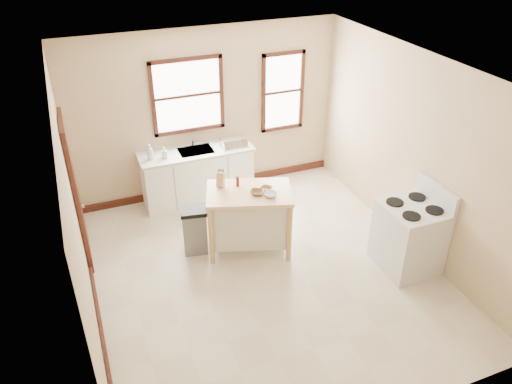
# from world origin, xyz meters

# --- Properties ---
(floor) EXTENTS (5.00, 5.00, 0.00)m
(floor) POSITION_xyz_m (0.00, 0.00, 0.00)
(floor) COLOR beige
(floor) RESTS_ON ground
(ceiling) EXTENTS (5.00, 5.00, 0.00)m
(ceiling) POSITION_xyz_m (0.00, 0.00, 2.80)
(ceiling) COLOR white
(ceiling) RESTS_ON ground
(wall_back) EXTENTS (4.50, 0.04, 2.80)m
(wall_back) POSITION_xyz_m (0.00, 2.50, 1.40)
(wall_back) COLOR #C7B383
(wall_back) RESTS_ON ground
(wall_left) EXTENTS (0.04, 5.00, 2.80)m
(wall_left) POSITION_xyz_m (-2.25, 0.00, 1.40)
(wall_left) COLOR #C7B383
(wall_left) RESTS_ON ground
(wall_right) EXTENTS (0.04, 5.00, 2.80)m
(wall_right) POSITION_xyz_m (2.25, 0.00, 1.40)
(wall_right) COLOR #C7B383
(wall_right) RESTS_ON ground
(window_main) EXTENTS (1.17, 0.06, 1.22)m
(window_main) POSITION_xyz_m (-0.30, 2.48, 1.75)
(window_main) COLOR #36170E
(window_main) RESTS_ON wall_back
(window_side) EXTENTS (0.77, 0.06, 1.37)m
(window_side) POSITION_xyz_m (1.35, 2.48, 1.60)
(window_side) COLOR #36170E
(window_side) RESTS_ON wall_back
(door_left) EXTENTS (0.06, 0.90, 2.10)m
(door_left) POSITION_xyz_m (-2.21, 1.30, 1.05)
(door_left) COLOR #36170E
(door_left) RESTS_ON ground
(baseboard_back) EXTENTS (4.50, 0.04, 0.12)m
(baseboard_back) POSITION_xyz_m (0.00, 2.47, 0.06)
(baseboard_back) COLOR #36170E
(baseboard_back) RESTS_ON ground
(baseboard_left) EXTENTS (0.04, 5.00, 0.12)m
(baseboard_left) POSITION_xyz_m (-2.22, 0.00, 0.06)
(baseboard_left) COLOR #36170E
(baseboard_left) RESTS_ON ground
(sink_counter) EXTENTS (1.86, 0.62, 0.92)m
(sink_counter) POSITION_xyz_m (-0.30, 2.20, 0.46)
(sink_counter) COLOR white
(sink_counter) RESTS_ON ground
(faucet) EXTENTS (0.03, 0.03, 0.22)m
(faucet) POSITION_xyz_m (-0.30, 2.38, 1.03)
(faucet) COLOR silver
(faucet) RESTS_ON sink_counter
(soap_bottle_a) EXTENTS (0.11, 0.11, 0.25)m
(soap_bottle_a) POSITION_xyz_m (-1.04, 2.16, 1.04)
(soap_bottle_a) COLOR #B2B2B2
(soap_bottle_a) RESTS_ON sink_counter
(soap_bottle_b) EXTENTS (0.10, 0.10, 0.18)m
(soap_bottle_b) POSITION_xyz_m (-0.83, 2.13, 1.01)
(soap_bottle_b) COLOR #B2B2B2
(soap_bottle_b) RESTS_ON sink_counter
(dish_rack) EXTENTS (0.47, 0.38, 0.11)m
(dish_rack) POSITION_xyz_m (0.33, 2.14, 0.97)
(dish_rack) COLOR silver
(dish_rack) RESTS_ON sink_counter
(kitchen_island) EXTENTS (1.35, 1.08, 0.96)m
(kitchen_island) POSITION_xyz_m (0.01, 0.60, 0.48)
(kitchen_island) COLOR #F1C88D
(kitchen_island) RESTS_ON ground
(knife_block) EXTENTS (0.14, 0.14, 0.20)m
(knife_block) POSITION_xyz_m (-0.30, 0.88, 1.06)
(knife_block) COLOR #DDBC74
(knife_block) RESTS_ON kitchen_island
(pepper_grinder) EXTENTS (0.05, 0.05, 0.15)m
(pepper_grinder) POSITION_xyz_m (-0.08, 0.79, 1.04)
(pepper_grinder) COLOR #3E1A10
(pepper_grinder) RESTS_ON kitchen_island
(bowl_a) EXTENTS (0.26, 0.26, 0.05)m
(bowl_a) POSITION_xyz_m (0.09, 0.50, 0.98)
(bowl_a) COLOR brown
(bowl_a) RESTS_ON kitchen_island
(bowl_b) EXTENTS (0.22, 0.22, 0.04)m
(bowl_b) POSITION_xyz_m (0.25, 0.55, 0.98)
(bowl_b) COLOR brown
(bowl_b) RESTS_ON kitchen_island
(bowl_c) EXTENTS (0.24, 0.24, 0.05)m
(bowl_c) POSITION_xyz_m (0.24, 0.37, 0.99)
(bowl_c) COLOR silver
(bowl_c) RESTS_ON kitchen_island
(trash_bin) EXTENTS (0.42, 0.37, 0.72)m
(trash_bin) POSITION_xyz_m (-0.74, 0.82, 0.36)
(trash_bin) COLOR slate
(trash_bin) RESTS_ON ground
(gas_stove) EXTENTS (0.78, 0.79, 1.24)m
(gas_stove) POSITION_xyz_m (1.88, -0.58, 0.62)
(gas_stove) COLOR silver
(gas_stove) RESTS_ON ground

